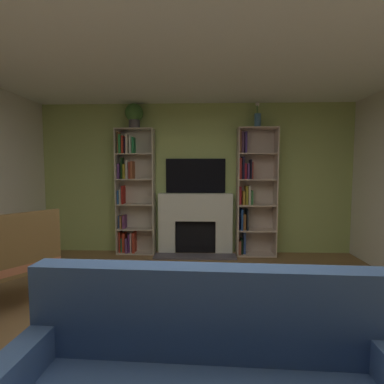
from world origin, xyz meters
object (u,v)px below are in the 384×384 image
(tv, at_px, (196,176))
(bookshelf_left, at_px, (132,191))
(fireplace, at_px, (195,222))
(potted_plant, at_px, (134,114))
(coffee_table, at_px, (204,332))
(armchair, at_px, (20,258))
(bookshelf_right, at_px, (251,192))
(vase_with_flowers, at_px, (258,118))

(tv, height_order, bookshelf_left, bookshelf_left)
(fireplace, distance_m, potted_plant, 2.16)
(coffee_table, bearing_deg, potted_plant, 111.12)
(potted_plant, relative_size, coffee_table, 0.44)
(bookshelf_left, distance_m, armchair, 2.35)
(bookshelf_left, relative_size, potted_plant, 5.22)
(bookshelf_left, distance_m, coffee_table, 3.49)
(bookshelf_right, bearing_deg, bookshelf_left, 179.43)
(bookshelf_left, height_order, vase_with_flowers, vase_with_flowers)
(fireplace, relative_size, armchair, 1.31)
(bookshelf_right, xyz_separation_m, vase_with_flowers, (0.08, -0.03, 1.27))
(fireplace, height_order, bookshelf_right, bookshelf_right)
(tv, distance_m, bookshelf_right, 1.02)
(bookshelf_left, xyz_separation_m, coffee_table, (1.27, -3.15, -0.77))
(fireplace, bearing_deg, tv, 90.00)
(fireplace, bearing_deg, potted_plant, -177.59)
(tv, bearing_deg, vase_with_flowers, -6.55)
(tv, xyz_separation_m, vase_with_flowers, (1.06, -0.12, 0.99))
(tv, bearing_deg, fireplace, -90.00)
(bookshelf_left, xyz_separation_m, potted_plant, (0.08, -0.05, 1.34))
(tv, relative_size, vase_with_flowers, 2.46)
(bookshelf_left, relative_size, armchair, 2.07)
(bookshelf_left, bearing_deg, vase_with_flowers, -1.40)
(bookshelf_left, relative_size, bookshelf_right, 1.00)
(bookshelf_left, height_order, coffee_table, bookshelf_left)
(fireplace, bearing_deg, bookshelf_left, 179.62)
(armchair, height_order, coffee_table, armchair)
(bookshelf_left, distance_m, potted_plant, 1.34)
(vase_with_flowers, bearing_deg, bookshelf_left, 178.60)
(potted_plant, xyz_separation_m, armchair, (-0.76, -2.13, -1.89))
(bookshelf_right, relative_size, potted_plant, 5.22)
(fireplace, bearing_deg, bookshelf_right, -0.78)
(coffee_table, bearing_deg, fireplace, 92.55)
(potted_plant, bearing_deg, coffee_table, -68.88)
(armchair, bearing_deg, bookshelf_right, 37.85)
(armchair, bearing_deg, tv, 51.17)
(tv, xyz_separation_m, coffee_table, (0.14, -3.22, -1.04))
(tv, relative_size, bookshelf_right, 0.48)
(tv, height_order, coffee_table, tv)
(tv, bearing_deg, bookshelf_right, -5.21)
(potted_plant, distance_m, coffee_table, 3.94)
(fireplace, xyz_separation_m, vase_with_flowers, (1.06, -0.05, 1.81))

